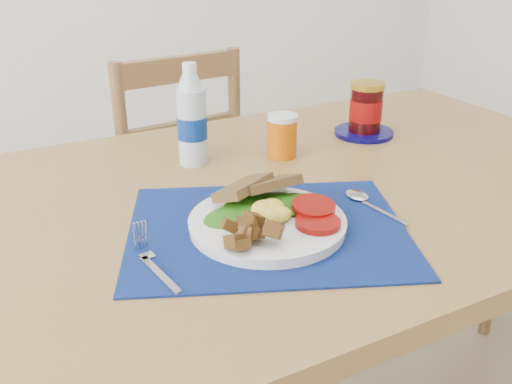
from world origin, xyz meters
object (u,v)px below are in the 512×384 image
at_px(breakfast_plate, 266,220).
at_px(water_bottle, 192,121).
at_px(juice_glass, 282,137).
at_px(chair_far, 169,162).
at_px(jam_on_saucer, 365,112).

relative_size(breakfast_plate, water_bottle, 1.20).
height_order(breakfast_plate, juice_glass, juice_glass).
bearing_deg(breakfast_plate, juice_glass, 38.03).
xyz_separation_m(breakfast_plate, juice_glass, (0.20, 0.29, 0.02)).
distance_m(chair_far, juice_glass, 0.60).
bearing_deg(jam_on_saucer, chair_far, 122.70).
height_order(chair_far, breakfast_plate, chair_far).
bearing_deg(chair_far, breakfast_plate, 76.89).
xyz_separation_m(chair_far, breakfast_plate, (-0.12, -0.83, 0.21)).
relative_size(breakfast_plate, juice_glass, 2.89).
bearing_deg(jam_on_saucer, water_bottle, 177.23).
relative_size(water_bottle, juice_glass, 2.42).
bearing_deg(chair_far, water_bottle, 72.72).
relative_size(juice_glass, jam_on_saucer, 0.62).
xyz_separation_m(water_bottle, jam_on_saucer, (0.44, -0.02, -0.04)).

